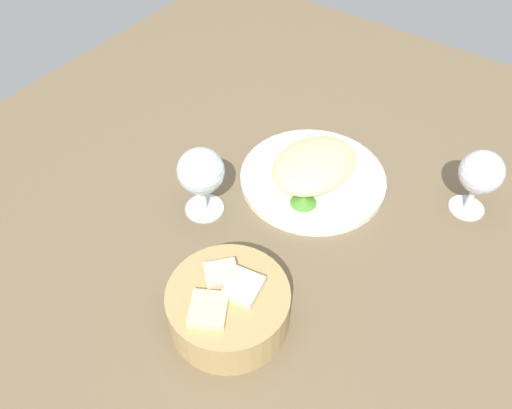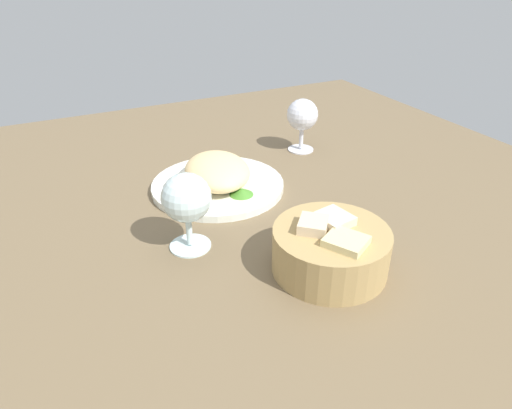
{
  "view_description": "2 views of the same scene",
  "coord_description": "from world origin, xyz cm",
  "px_view_note": "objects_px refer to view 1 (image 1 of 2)",
  "views": [
    {
      "loc": [
        51.29,
        28.7,
        67.72
      ],
      "look_at": [
        4.44,
        -4.8,
        5.7
      ],
      "focal_mm": 37.12,
      "sensor_mm": 36.0,
      "label": 1
    },
    {
      "loc": [
        65.56,
        -32.05,
        42.61
      ],
      "look_at": [
        5.92,
        -2.54,
        4.68
      ],
      "focal_mm": 32.03,
      "sensor_mm": 36.0,
      "label": 2
    }
  ],
  "objects_px": {
    "plate": "(313,178)",
    "bread_basket": "(228,306)",
    "wine_glass_near": "(201,173)",
    "wine_glass_far": "(481,174)"
  },
  "relations": [
    {
      "from": "plate",
      "to": "wine_glass_near",
      "type": "bearing_deg",
      "value": -34.83
    },
    {
      "from": "wine_glass_far",
      "to": "wine_glass_near",
      "type": "bearing_deg",
      "value": -54.31
    },
    {
      "from": "wine_glass_near",
      "to": "wine_glass_far",
      "type": "height_order",
      "value": "wine_glass_near"
    },
    {
      "from": "plate",
      "to": "bread_basket",
      "type": "height_order",
      "value": "bread_basket"
    },
    {
      "from": "plate",
      "to": "wine_glass_far",
      "type": "xyz_separation_m",
      "value": [
        -0.1,
        0.25,
        0.08
      ]
    },
    {
      "from": "plate",
      "to": "bread_basket",
      "type": "distance_m",
      "value": 0.32
    },
    {
      "from": "bread_basket",
      "to": "wine_glass_far",
      "type": "relative_size",
      "value": 1.4
    },
    {
      "from": "plate",
      "to": "bread_basket",
      "type": "relative_size",
      "value": 1.52
    },
    {
      "from": "bread_basket",
      "to": "wine_glass_near",
      "type": "distance_m",
      "value": 0.23
    },
    {
      "from": "bread_basket",
      "to": "wine_glass_far",
      "type": "xyz_separation_m",
      "value": [
        -0.41,
        0.2,
        0.05
      ]
    }
  ]
}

